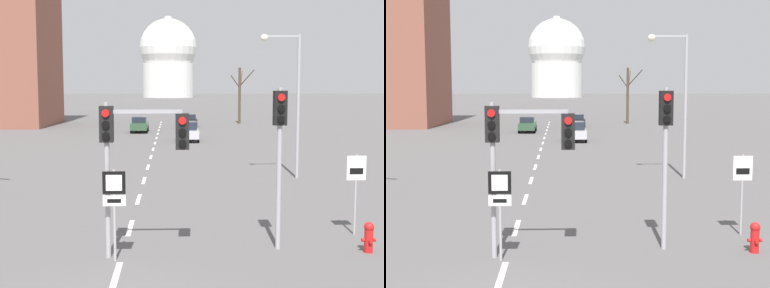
% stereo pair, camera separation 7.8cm
% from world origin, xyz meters
% --- Properties ---
extents(lane_stripe_0, '(0.16, 2.00, 0.01)m').
position_xyz_m(lane_stripe_0, '(0.00, 3.31, 0.00)').
color(lane_stripe_0, silver).
rests_on(lane_stripe_0, ground_plane).
extents(lane_stripe_1, '(0.16, 2.00, 0.01)m').
position_xyz_m(lane_stripe_1, '(0.00, 7.81, 0.00)').
color(lane_stripe_1, silver).
rests_on(lane_stripe_1, ground_plane).
extents(lane_stripe_2, '(0.16, 2.00, 0.01)m').
position_xyz_m(lane_stripe_2, '(0.00, 12.31, 0.00)').
color(lane_stripe_2, silver).
rests_on(lane_stripe_2, ground_plane).
extents(lane_stripe_3, '(0.16, 2.00, 0.01)m').
position_xyz_m(lane_stripe_3, '(0.00, 16.81, 0.00)').
color(lane_stripe_3, silver).
rests_on(lane_stripe_3, ground_plane).
extents(lane_stripe_4, '(0.16, 2.00, 0.01)m').
position_xyz_m(lane_stripe_4, '(0.00, 21.31, 0.00)').
color(lane_stripe_4, silver).
rests_on(lane_stripe_4, ground_plane).
extents(lane_stripe_5, '(0.16, 2.00, 0.01)m').
position_xyz_m(lane_stripe_5, '(0.00, 25.81, 0.00)').
color(lane_stripe_5, silver).
rests_on(lane_stripe_5, ground_plane).
extents(lane_stripe_6, '(0.16, 2.00, 0.01)m').
position_xyz_m(lane_stripe_6, '(0.00, 30.31, 0.00)').
color(lane_stripe_6, silver).
rests_on(lane_stripe_6, ground_plane).
extents(lane_stripe_7, '(0.16, 2.00, 0.01)m').
position_xyz_m(lane_stripe_7, '(0.00, 34.81, 0.00)').
color(lane_stripe_7, silver).
rests_on(lane_stripe_7, ground_plane).
extents(lane_stripe_8, '(0.16, 2.00, 0.01)m').
position_xyz_m(lane_stripe_8, '(0.00, 39.31, 0.00)').
color(lane_stripe_8, silver).
rests_on(lane_stripe_8, ground_plane).
extents(lane_stripe_9, '(0.16, 2.00, 0.01)m').
position_xyz_m(lane_stripe_9, '(0.00, 43.81, 0.00)').
color(lane_stripe_9, silver).
rests_on(lane_stripe_9, ground_plane).
extents(lane_stripe_10, '(0.16, 2.00, 0.01)m').
position_xyz_m(lane_stripe_10, '(0.00, 48.31, 0.00)').
color(lane_stripe_10, silver).
rests_on(lane_stripe_10, ground_plane).
extents(lane_stripe_11, '(0.16, 2.00, 0.01)m').
position_xyz_m(lane_stripe_11, '(0.00, 52.81, 0.00)').
color(lane_stripe_11, silver).
rests_on(lane_stripe_11, ground_plane).
extents(lane_stripe_12, '(0.16, 2.00, 0.01)m').
position_xyz_m(lane_stripe_12, '(0.00, 57.31, 0.00)').
color(lane_stripe_12, silver).
rests_on(lane_stripe_12, ground_plane).
extents(lane_stripe_13, '(0.16, 2.00, 0.01)m').
position_xyz_m(lane_stripe_13, '(0.00, 61.81, 0.00)').
color(lane_stripe_13, silver).
rests_on(lane_stripe_13, ground_plane).
extents(traffic_signal_centre_tall, '(2.37, 0.34, 4.20)m').
position_xyz_m(traffic_signal_centre_tall, '(0.39, 4.74, 3.17)').
color(traffic_signal_centre_tall, '#9E9EA3').
rests_on(traffic_signal_centre_tall, ground_plane).
extents(traffic_signal_near_right, '(0.36, 0.34, 4.60)m').
position_xyz_m(traffic_signal_near_right, '(4.39, 5.36, 3.22)').
color(traffic_signal_near_right, '#9E9EA3').
rests_on(traffic_signal_near_right, ground_plane).
extents(route_sign_post, '(0.60, 0.08, 2.46)m').
position_xyz_m(route_sign_post, '(-0.14, 4.45, 1.67)').
color(route_sign_post, '#9E9EA3').
rests_on(route_sign_post, ground_plane).
extents(speed_limit_sign, '(0.60, 0.08, 2.54)m').
position_xyz_m(speed_limit_sign, '(7.08, 6.72, 1.72)').
color(speed_limit_sign, '#9E9EA3').
rests_on(speed_limit_sign, ground_plane).
extents(fire_hydrant, '(0.40, 0.34, 0.87)m').
position_xyz_m(fire_hydrant, '(6.86, 4.92, 0.47)').
color(fire_hydrant, red).
rests_on(fire_hydrant, ground_plane).
extents(street_lamp_right, '(2.02, 0.36, 7.22)m').
position_xyz_m(street_lamp_right, '(7.35, 17.22, 4.50)').
color(street_lamp_right, '#9E9EA3').
rests_on(street_lamp_right, ground_plane).
extents(sedan_near_left, '(1.75, 4.44, 1.61)m').
position_xyz_m(sedan_near_left, '(-1.92, 45.81, 0.82)').
color(sedan_near_left, '#2D4C33').
rests_on(sedan_near_left, ground_plane).
extents(sedan_near_right, '(1.93, 4.12, 1.71)m').
position_xyz_m(sedan_near_right, '(2.73, 36.26, 0.85)').
color(sedan_near_right, '#B7B7BC').
rests_on(sedan_near_right, ground_plane).
extents(sedan_mid_centre, '(1.93, 4.08, 1.49)m').
position_xyz_m(sedan_mid_centre, '(3.41, 53.66, 0.76)').
color(sedan_mid_centre, black).
rests_on(sedan_mid_centre, ground_plane).
extents(bare_tree_right_near, '(2.87, 4.53, 7.10)m').
position_xyz_m(bare_tree_right_near, '(10.11, 58.64, 3.82)').
color(bare_tree_right_near, '#473828').
rests_on(bare_tree_right_near, ground_plane).
extents(capitol_dome, '(26.60, 26.60, 37.57)m').
position_xyz_m(capitol_dome, '(0.00, 243.47, 18.30)').
color(capitol_dome, silver).
rests_on(capitol_dome, ground_plane).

